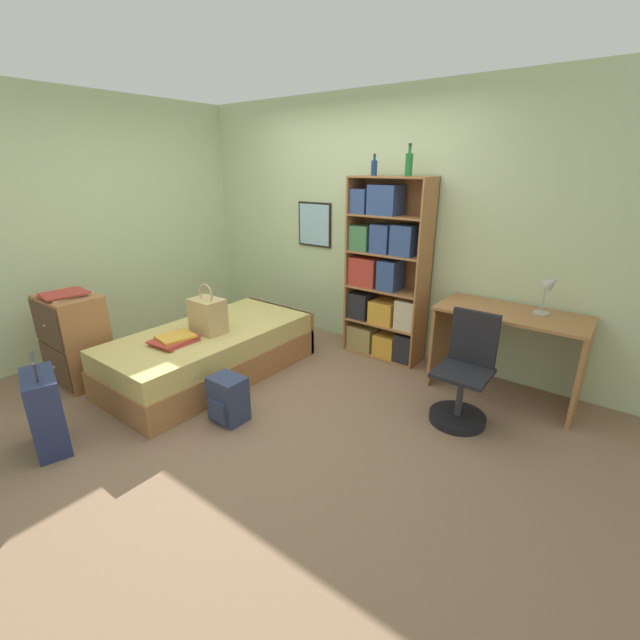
# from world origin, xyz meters

# --- Properties ---
(ground_plane) EXTENTS (14.00, 14.00, 0.00)m
(ground_plane) POSITION_xyz_m (0.00, 0.00, 0.00)
(ground_plane) COLOR #84664C
(wall_back) EXTENTS (10.00, 0.09, 2.60)m
(wall_back) POSITION_xyz_m (-0.00, 1.62, 1.30)
(wall_back) COLOR beige
(wall_back) RESTS_ON ground_plane
(wall_left) EXTENTS (0.06, 10.00, 2.60)m
(wall_left) POSITION_xyz_m (-2.15, 0.00, 1.30)
(wall_left) COLOR beige
(wall_left) RESTS_ON ground_plane
(bed) EXTENTS (0.95, 1.95, 0.45)m
(bed) POSITION_xyz_m (-0.61, 0.02, 0.22)
(bed) COLOR #A36B3D
(bed) RESTS_ON ground_plane
(handbag) EXTENTS (0.30, 0.22, 0.46)m
(handbag) POSITION_xyz_m (-0.56, -0.03, 0.62)
(handbag) COLOR tan
(handbag) RESTS_ON bed
(book_stack_on_bed) EXTENTS (0.33, 0.39, 0.06)m
(book_stack_on_bed) POSITION_xyz_m (-0.59, -0.37, 0.48)
(book_stack_on_bed) COLOR silver
(book_stack_on_bed) RESTS_ON bed
(suitcase) EXTENTS (0.47, 0.32, 0.70)m
(suitcase) POSITION_xyz_m (-0.61, -1.43, 0.28)
(suitcase) COLOR navy
(suitcase) RESTS_ON ground_plane
(dresser) EXTENTS (0.57, 0.43, 0.82)m
(dresser) POSITION_xyz_m (-1.48, -0.82, 0.41)
(dresser) COLOR #A36B3D
(dresser) RESTS_ON ground_plane
(magazine_pile_on_dresser) EXTENTS (0.34, 0.39, 0.03)m
(magazine_pile_on_dresser) POSITION_xyz_m (-1.46, -0.82, 0.84)
(magazine_pile_on_dresser) COLOR beige
(magazine_pile_on_dresser) RESTS_ON dresser
(bookcase) EXTENTS (0.80, 0.33, 1.80)m
(bookcase) POSITION_xyz_m (0.43, 1.40, 0.82)
(bookcase) COLOR #A36B3D
(bookcase) RESTS_ON ground_plane
(bottle_green) EXTENTS (0.06, 0.06, 0.19)m
(bottle_green) POSITION_xyz_m (0.28, 1.37, 1.88)
(bottle_green) COLOR navy
(bottle_green) RESTS_ON bookcase
(bottle_brown) EXTENTS (0.07, 0.07, 0.27)m
(bottle_brown) POSITION_xyz_m (0.64, 1.37, 1.91)
(bottle_brown) COLOR #1E6B2D
(bottle_brown) RESTS_ON bookcase
(desk) EXTENTS (1.17, 0.55, 0.76)m
(desk) POSITION_xyz_m (1.70, 1.29, 0.53)
(desk) COLOR #A36B3D
(desk) RESTS_ON ground_plane
(desk_lamp) EXTENTS (0.17, 0.13, 0.34)m
(desk_lamp) POSITION_xyz_m (1.93, 1.37, 0.98)
(desk_lamp) COLOR #ADA89E
(desk_lamp) RESTS_ON desk
(desk_chair) EXTENTS (0.43, 0.43, 0.86)m
(desk_chair) POSITION_xyz_m (1.56, 0.69, 0.28)
(desk_chair) COLOR black
(desk_chair) RESTS_ON ground_plane
(backpack) EXTENTS (0.27, 0.24, 0.37)m
(backpack) POSITION_xyz_m (0.12, -0.43, 0.18)
(backpack) COLOR #2D3856
(backpack) RESTS_ON ground_plane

